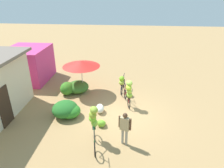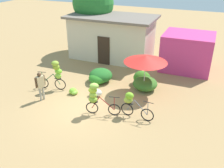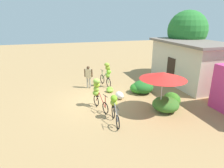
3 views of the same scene
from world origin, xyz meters
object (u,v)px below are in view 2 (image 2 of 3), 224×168
object	(u,v)px
market_umbrella	(146,59)
bicycle_center_loaded	(132,103)
building_low	(112,37)
shop_pink	(187,52)
bicycle_leftmost	(56,73)
bicycle_near_pile	(95,96)
person_vendor	(40,84)
produce_sack	(96,93)
tree_behind_building	(93,3)
banana_pile_on_ground	(73,91)

from	to	relation	value
market_umbrella	bicycle_center_loaded	distance (m)	2.86
building_low	market_umbrella	size ratio (longest dim) A/B	2.70
shop_pink	market_umbrella	xyz separation A→B (m)	(-1.69, -4.38, 0.78)
bicycle_leftmost	bicycle_near_pile	bearing A→B (deg)	-24.34
shop_pink	bicycle_center_loaded	world-z (taller)	shop_pink
bicycle_center_loaded	person_vendor	bearing A→B (deg)	-175.78
market_umbrella	produce_sack	xyz separation A→B (m)	(-2.29, -1.48, -1.77)
market_umbrella	person_vendor	bearing A→B (deg)	-148.25
shop_pink	produce_sack	bearing A→B (deg)	-124.21
bicycle_near_pile	person_vendor	bearing A→B (deg)	178.27
tree_behind_building	bicycle_leftmost	size ratio (longest dim) A/B	3.03
bicycle_near_pile	bicycle_center_loaded	size ratio (longest dim) A/B	1.01
shop_pink	bicycle_leftmost	world-z (taller)	shop_pink
tree_behind_building	produce_sack	distance (m)	8.56
building_low	shop_pink	size ratio (longest dim) A/B	1.98
building_low	shop_pink	world-z (taller)	building_low
bicycle_center_loaded	banana_pile_on_ground	world-z (taller)	bicycle_center_loaded
bicycle_near_pile	bicycle_center_loaded	bearing A→B (deg)	15.39
tree_behind_building	banana_pile_on_ground	size ratio (longest dim) A/B	9.48
bicycle_leftmost	produce_sack	size ratio (longest dim) A/B	2.52
tree_behind_building	bicycle_near_pile	bearing A→B (deg)	-63.57
shop_pink	market_umbrella	distance (m)	4.76
building_low	person_vendor	distance (m)	7.48
shop_pink	person_vendor	bearing A→B (deg)	-131.32
shop_pink	bicycle_leftmost	size ratio (longest dim) A/B	1.81
banana_pile_on_ground	produce_sack	bearing A→B (deg)	11.47
person_vendor	banana_pile_on_ground	bearing A→B (deg)	45.09
building_low	bicycle_near_pile	xyz separation A→B (m)	(2.27, -7.49, -0.60)
produce_sack	bicycle_center_loaded	bearing A→B (deg)	-24.33
bicycle_leftmost	banana_pile_on_ground	distance (m)	1.47
market_umbrella	shop_pink	bearing A→B (deg)	68.90
building_low	banana_pile_on_ground	size ratio (longest dim) A/B	11.23
bicycle_center_loaded	produce_sack	distance (m)	2.71
market_umbrella	banana_pile_on_ground	size ratio (longest dim) A/B	4.16
tree_behind_building	bicycle_near_pile	size ratio (longest dim) A/B	3.21
shop_pink	tree_behind_building	distance (m)	7.95
bicycle_center_loaded	banana_pile_on_ground	distance (m)	3.81
banana_pile_on_ground	person_vendor	bearing A→B (deg)	-134.91
person_vendor	tree_behind_building	bearing A→B (deg)	96.97
shop_pink	tree_behind_building	xyz separation A→B (m)	(-7.46, 1.12, 2.53)
bicycle_near_pile	banana_pile_on_ground	bearing A→B (deg)	147.25
market_umbrella	banana_pile_on_ground	bearing A→B (deg)	-153.94
bicycle_leftmost	shop_pink	bearing A→B (deg)	43.05
bicycle_near_pile	market_umbrella	bearing A→B (deg)	63.22
building_low	bicycle_leftmost	size ratio (longest dim) A/B	3.59
tree_behind_building	market_umbrella	bearing A→B (deg)	-43.66
bicycle_near_pile	person_vendor	distance (m)	3.21
shop_pink	tree_behind_building	size ratio (longest dim) A/B	0.60
market_umbrella	bicycle_leftmost	distance (m)	5.05
shop_pink	bicycle_center_loaded	distance (m)	7.14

